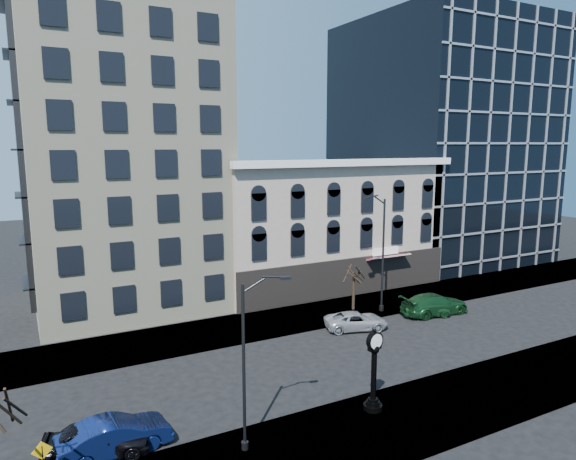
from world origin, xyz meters
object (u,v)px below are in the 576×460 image
car_near_a (98,439)px  street_clock (374,373)px  street_lamp_near (257,318)px  warning_sign (43,459)px  car_near_b (115,436)px

car_near_a → street_clock: bearing=-87.6°
street_lamp_near → car_near_a: 9.00m
warning_sign → street_lamp_near: bearing=-14.7°
car_near_a → car_near_b: 0.73m
street_clock → street_lamp_near: (-6.72, -0.28, 4.18)m
street_clock → car_near_b: street_clock is taller
street_lamp_near → car_near_a: size_ratio=1.75×
car_near_a → car_near_b: (0.71, -0.14, 0.02)m
street_clock → warning_sign: street_clock is taller
warning_sign → car_near_b: (2.95, 1.93, -0.92)m
warning_sign → car_near_a: 3.19m
car_near_a → street_lamp_near: bearing=-100.6°
street_clock → warning_sign: size_ratio=1.87×
warning_sign → car_near_b: bearing=24.1°
street_clock → car_near_a: 13.54m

